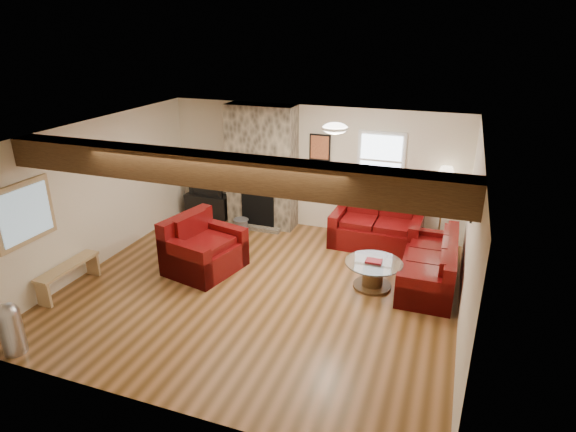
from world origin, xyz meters
name	(u,v)px	position (x,y,z in m)	size (l,w,h in m)	color
room	(259,216)	(0.00, 0.00, 1.25)	(8.00, 8.00, 8.00)	brown
oak_beam	(216,170)	(0.00, -1.25, 2.31)	(6.00, 0.36, 0.38)	#321E0F
chimney_breast	(262,168)	(-1.00, 2.49, 1.22)	(1.40, 0.67, 2.50)	#3D372F
back_window	(381,160)	(1.35, 2.71, 1.55)	(0.90, 0.08, 1.10)	white
hatch_window	(24,214)	(-2.96, -1.50, 1.45)	(0.08, 1.00, 0.90)	tan
ceiling_dome	(335,130)	(0.90, 0.90, 2.44)	(0.40, 0.40, 0.18)	#F4E4CF
artwork_back	(320,147)	(0.15, 2.71, 1.70)	(0.42, 0.06, 0.52)	black
artwork_right	(472,201)	(2.96, 0.30, 1.75)	(0.06, 0.55, 0.42)	black
sofa_three	(429,262)	(2.48, 1.11, 0.38)	(1.96, 0.82, 0.76)	#470905
loveseat	(376,224)	(1.43, 2.23, 0.44)	(1.65, 0.95, 0.88)	#470905
armchair_red	(204,245)	(-1.14, 0.27, 0.47)	(1.16, 1.02, 0.94)	#470905
coffee_table	(373,274)	(1.67, 0.66, 0.22)	(0.91, 0.91, 0.48)	#442C15
tv_cabinet	(209,205)	(-2.30, 2.53, 0.25)	(0.98, 0.39, 0.49)	black
television	(207,185)	(-2.30, 2.53, 0.72)	(0.80, 0.10, 0.46)	black
floor_lamp	(445,179)	(2.55, 2.55, 1.35)	(0.40, 0.40, 1.58)	#AD8848
pine_bench	(69,278)	(-2.83, -1.05, 0.21)	(0.27, 1.15, 0.43)	tan
pedal_bin	(11,328)	(-2.35, -2.55, 0.36)	(0.29, 0.29, 0.72)	#B1B1B7
coal_bucket	(241,226)	(-1.24, 1.92, 0.15)	(0.32, 0.32, 0.30)	slate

